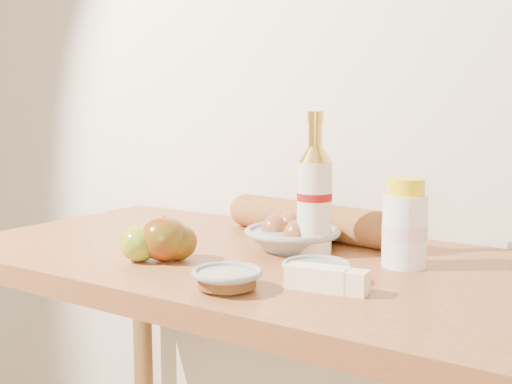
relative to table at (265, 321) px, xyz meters
The scene contains 12 objects.
back_wall 0.62m from the table, 90.00° to the left, with size 3.50×0.02×2.60m, color silver.
table is the anchor object (origin of this frame).
bourbon_bottle 0.25m from the table, 36.98° to the left, with size 0.07×0.07×0.26m.
cream_bottle 0.31m from the table, 15.46° to the left, with size 0.08×0.08×0.15m.
egg_bowl 0.17m from the table, 74.76° to the left, with size 0.24×0.24×0.06m.
baguette 0.25m from the table, 93.03° to the left, with size 0.44×0.14×0.07m.
apple_yellowgreen 0.27m from the table, 135.92° to the right, with size 0.09×0.09×0.06m.
apple_redgreen_front 0.24m from the table, 134.41° to the right, with size 0.10×0.10×0.08m.
apple_redgreen_right 0.22m from the table, 134.44° to the right, with size 0.08×0.08×0.07m.
sugar_bowl 0.26m from the table, 72.13° to the right, with size 0.12×0.12×0.03m.
syrup_bowl 0.23m from the table, 32.37° to the right, with size 0.12×0.12×0.03m.
butter_stick 0.27m from the table, 34.71° to the right, with size 0.13×0.05×0.04m.
Camera 1 is at (0.61, 0.22, 1.17)m, focal length 45.00 mm.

